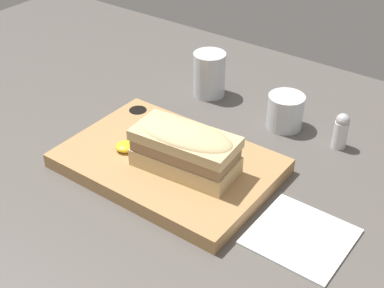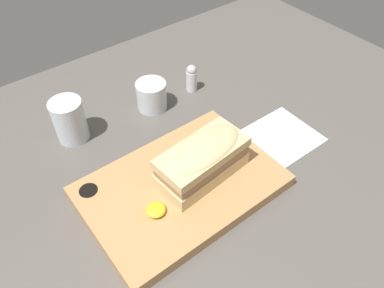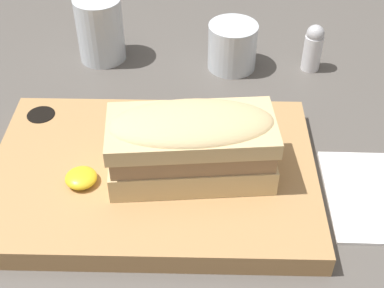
# 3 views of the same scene
# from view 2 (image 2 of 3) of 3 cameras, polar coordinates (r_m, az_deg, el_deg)

# --- Properties ---
(dining_table) EXTENTS (1.67, 1.14, 0.02)m
(dining_table) POSITION_cam_2_polar(r_m,az_deg,el_deg) (0.72, -4.58, -10.69)
(dining_table) COLOR #56514C
(dining_table) RESTS_ON ground
(serving_board) EXTENTS (0.37, 0.25, 0.03)m
(serving_board) POSITION_cam_2_polar(r_m,az_deg,el_deg) (0.72, -1.74, -6.49)
(serving_board) COLOR tan
(serving_board) RESTS_ON dining_table
(sandwich) EXTENTS (0.18, 0.10, 0.08)m
(sandwich) POSITION_cam_2_polar(r_m,az_deg,el_deg) (0.69, 1.57, -2.25)
(sandwich) COLOR #DBBC84
(sandwich) RESTS_ON serving_board
(mustard_dollop) EXTENTS (0.03, 0.03, 0.01)m
(mustard_dollop) POSITION_cam_2_polar(r_m,az_deg,el_deg) (0.67, -5.54, -9.96)
(mustard_dollop) COLOR gold
(mustard_dollop) RESTS_ON serving_board
(water_glass) EXTENTS (0.07, 0.07, 0.10)m
(water_glass) POSITION_cam_2_polar(r_m,az_deg,el_deg) (0.85, -18.07, 3.14)
(water_glass) COLOR silver
(water_glass) RESTS_ON dining_table
(wine_glass) EXTENTS (0.07, 0.07, 0.07)m
(wine_glass) POSITION_cam_2_polar(r_m,az_deg,el_deg) (0.90, -6.16, 7.22)
(wine_glass) COLOR silver
(wine_glass) RESTS_ON dining_table
(napkin) EXTENTS (0.14, 0.14, 0.00)m
(napkin) POSITION_cam_2_polar(r_m,az_deg,el_deg) (0.86, 13.58, 1.17)
(napkin) COLOR white
(napkin) RESTS_ON dining_table
(salt_shaker) EXTENTS (0.03, 0.03, 0.07)m
(salt_shaker) POSITION_cam_2_polar(r_m,az_deg,el_deg) (0.94, -0.07, 10.09)
(salt_shaker) COLOR white
(salt_shaker) RESTS_ON dining_table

